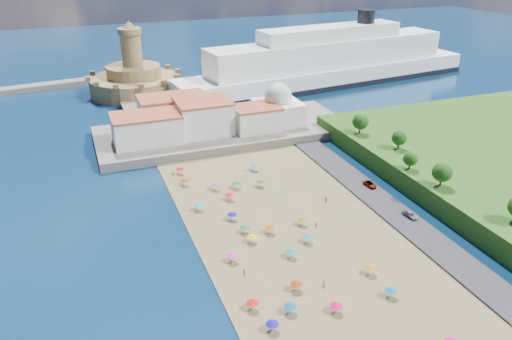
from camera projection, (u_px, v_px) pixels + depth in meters
name	position (u px, v px, depth m)	size (l,w,h in m)	color
ground	(278.00, 246.00, 115.45)	(700.00, 700.00, 0.00)	#071938
terrace	(224.00, 131.00, 179.90)	(90.00, 36.00, 3.00)	#59544C
jetty	(147.00, 110.00, 202.60)	(18.00, 70.00, 2.40)	#59544C
waterfront_buildings	(188.00, 118.00, 173.55)	(57.00, 29.00, 11.00)	silver
domed_building	(278.00, 107.00, 181.48)	(16.00, 16.00, 15.00)	silver
fortress	(135.00, 79.00, 225.71)	(40.00, 40.00, 32.40)	#9E874F
cruise_ship	(329.00, 64.00, 239.20)	(156.66, 41.94, 33.88)	black
beach_parasols	(297.00, 275.00, 102.17)	(31.03, 112.40, 2.20)	gray
beachgoers	(280.00, 245.00, 114.17)	(36.45, 99.75, 1.86)	tan
parked_cars	(412.00, 216.00, 125.40)	(2.33, 58.56, 1.30)	gray
hillside_trees	(478.00, 190.00, 119.65)	(11.81, 109.44, 6.83)	#382314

